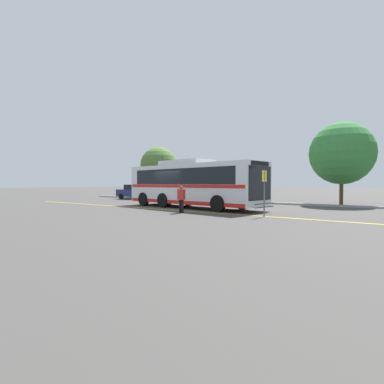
% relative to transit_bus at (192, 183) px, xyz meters
% --- Properties ---
extents(ground_plane, '(220.00, 220.00, 0.00)m').
position_rel_transit_bus_xyz_m(ground_plane, '(-1.32, -0.45, -1.69)').
color(ground_plane, '#423F3D').
extents(lane_strip_0, '(30.67, 0.20, 0.01)m').
position_rel_transit_bus_xyz_m(lane_strip_0, '(0.01, -2.20, -1.68)').
color(lane_strip_0, gold).
rests_on(lane_strip_0, ground_plane).
extents(curb_strip, '(38.67, 0.36, 0.15)m').
position_rel_transit_bus_xyz_m(curb_strip, '(0.01, 6.82, -1.61)').
color(curb_strip, '#99999E').
rests_on(curb_strip, ground_plane).
extents(transit_bus, '(11.20, 4.03, 3.28)m').
position_rel_transit_bus_xyz_m(transit_bus, '(0.00, 0.00, 0.00)').
color(transit_bus, silver).
rests_on(transit_bus, ground_plane).
extents(parked_car_0, '(4.07, 2.30, 1.56)m').
position_rel_transit_bus_xyz_m(parked_car_0, '(-11.57, 5.57, -0.91)').
color(parked_car_0, navy).
rests_on(parked_car_0, ground_plane).
extents(parked_car_1, '(4.77, 2.09, 1.54)m').
position_rel_transit_bus_xyz_m(parked_car_1, '(-6.62, 6.06, -0.91)').
color(parked_car_1, black).
rests_on(parked_car_1, ground_plane).
extents(parked_car_2, '(4.87, 1.91, 1.56)m').
position_rel_transit_bus_xyz_m(parked_car_2, '(-0.60, 5.71, -0.91)').
color(parked_car_2, olive).
rests_on(parked_car_2, ground_plane).
extents(pedestrian_0, '(0.43, 0.24, 1.54)m').
position_rel_transit_bus_xyz_m(pedestrian_0, '(1.68, -3.30, -0.82)').
color(pedestrian_0, black).
rests_on(pedestrian_0, ground_plane).
extents(bus_stop_sign, '(0.08, 0.40, 2.37)m').
position_rel_transit_bus_xyz_m(bus_stop_sign, '(6.21, -2.28, -0.19)').
color(bus_stop_sign, '#59595E').
rests_on(bus_stop_sign, ground_plane).
extents(tree_0, '(4.81, 4.81, 6.42)m').
position_rel_transit_bus_xyz_m(tree_0, '(7.79, 9.04, 2.32)').
color(tree_0, '#513823').
rests_on(tree_0, ground_plane).
extents(tree_1, '(4.43, 4.43, 6.15)m').
position_rel_transit_bus_xyz_m(tree_1, '(-12.94, 10.67, 2.24)').
color(tree_1, '#513823').
rests_on(tree_1, ground_plane).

